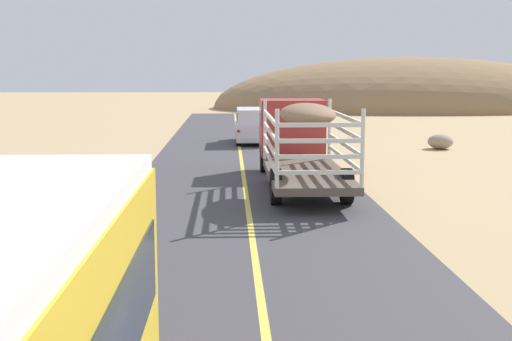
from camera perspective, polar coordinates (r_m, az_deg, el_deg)
livestock_truck at (r=25.24m, az=3.44°, el=3.16°), size 2.53×9.70×3.02m
car_far at (r=38.15m, az=-0.26°, el=3.91°), size 1.90×4.62×1.93m
boulder_near_shoulder at (r=36.75m, az=15.15°, el=2.34°), size 1.29×1.38×0.77m
distant_hill at (r=75.08m, az=12.69°, el=5.12°), size 41.95×25.30×10.83m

